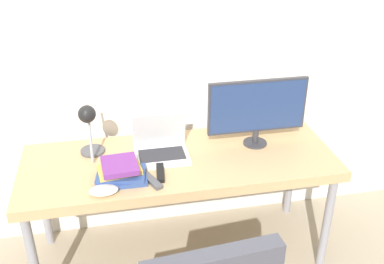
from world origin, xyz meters
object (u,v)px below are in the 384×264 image
object	(u,v)px
monitor	(257,108)
game_controller	(104,190)
desk_lamp	(89,125)
book_stack	(121,172)
laptop	(161,147)

from	to	relation	value
monitor	game_controller	distance (m)	0.99
desk_lamp	book_stack	xyz separation A→B (m)	(0.15, -0.22, -0.18)
laptop	game_controller	xyz separation A→B (m)	(-0.33, -0.32, -0.03)
monitor	desk_lamp	world-z (taller)	monitor
laptop	desk_lamp	bearing A→B (deg)	178.18
game_controller	monitor	bearing A→B (deg)	20.51
book_stack	monitor	bearing A→B (deg)	15.55
desk_lamp	game_controller	distance (m)	0.39
monitor	desk_lamp	distance (m)	0.96
laptop	monitor	xyz separation A→B (m)	(0.57, 0.02, 0.18)
desk_lamp	laptop	bearing A→B (deg)	-1.82
laptop	monitor	world-z (taller)	monitor
game_controller	book_stack	bearing A→B (deg)	49.84
monitor	laptop	bearing A→B (deg)	-177.97
desk_lamp	book_stack	world-z (taller)	desk_lamp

